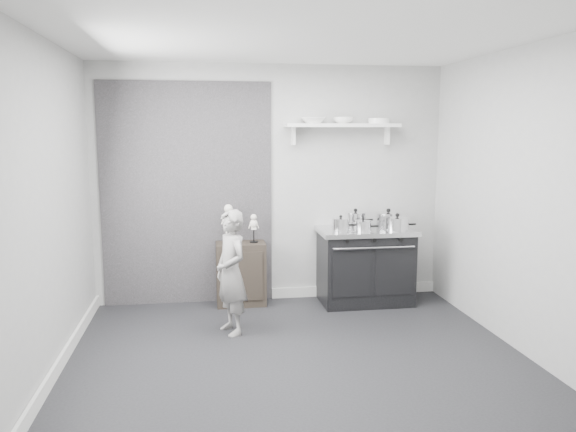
% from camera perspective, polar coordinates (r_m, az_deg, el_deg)
% --- Properties ---
extents(ground, '(4.00, 4.00, 0.00)m').
position_cam_1_polar(ground, '(5.04, 0.94, -14.26)').
color(ground, black).
rests_on(ground, ground).
extents(room_shell, '(4.02, 3.62, 2.71)m').
position_cam_1_polar(room_shell, '(4.78, -0.36, 4.77)').
color(room_shell, '#9D9D9B').
rests_on(room_shell, ground).
extents(wall_shelf, '(1.30, 0.26, 0.24)m').
position_cam_1_polar(wall_shelf, '(6.45, 5.55, 9.06)').
color(wall_shelf, white).
rests_on(wall_shelf, room_shell).
extents(stove, '(1.07, 0.67, 0.86)m').
position_cam_1_polar(stove, '(6.50, 7.84, -4.99)').
color(stove, black).
rests_on(stove, ground).
extents(side_cabinet, '(0.55, 0.32, 0.71)m').
position_cam_1_polar(side_cabinet, '(6.40, -4.80, -5.86)').
color(side_cabinet, black).
rests_on(side_cabinet, ground).
extents(child, '(0.44, 0.52, 1.22)m').
position_cam_1_polar(child, '(5.47, -5.80, -5.71)').
color(child, gray).
rests_on(child, ground).
extents(pot_front_left, '(0.28, 0.19, 0.18)m').
position_cam_1_polar(pot_front_left, '(6.22, 5.38, -0.87)').
color(pot_front_left, silver).
rests_on(pot_front_left, stove).
extents(pot_back_left, '(0.33, 0.24, 0.21)m').
position_cam_1_polar(pot_back_left, '(6.51, 6.86, -0.34)').
color(pot_back_left, silver).
rests_on(pot_back_left, stove).
extents(pot_back_right, '(0.36, 0.28, 0.21)m').
position_cam_1_polar(pot_back_right, '(6.57, 10.15, -0.35)').
color(pot_back_right, silver).
rests_on(pot_back_right, stove).
extents(pot_front_right, '(0.35, 0.26, 0.20)m').
position_cam_1_polar(pot_front_right, '(6.33, 11.03, -0.79)').
color(pot_front_right, silver).
rests_on(pot_front_right, stove).
extents(pot_front_center, '(0.26, 0.18, 0.15)m').
position_cam_1_polar(pot_front_center, '(6.26, 7.64, -0.99)').
color(pot_front_center, silver).
rests_on(pot_front_center, stove).
extents(skeleton_full, '(0.14, 0.09, 0.51)m').
position_cam_1_polar(skeleton_full, '(6.27, -6.06, -0.49)').
color(skeleton_full, white).
rests_on(skeleton_full, side_cabinet).
extents(skeleton_torso, '(0.10, 0.07, 0.37)m').
position_cam_1_polar(skeleton_torso, '(6.30, -3.50, -1.05)').
color(skeleton_torso, white).
rests_on(skeleton_torso, side_cabinet).
extents(bowl_large, '(0.27, 0.27, 0.07)m').
position_cam_1_polar(bowl_large, '(6.37, 2.59, 9.68)').
color(bowl_large, white).
rests_on(bowl_large, wall_shelf).
extents(bowl_small, '(0.23, 0.23, 0.07)m').
position_cam_1_polar(bowl_small, '(6.44, 5.66, 9.65)').
color(bowl_small, white).
rests_on(bowl_small, wall_shelf).
extents(plate_stack, '(0.24, 0.24, 0.06)m').
position_cam_1_polar(plate_stack, '(6.56, 9.22, 9.52)').
color(plate_stack, white).
rests_on(plate_stack, wall_shelf).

